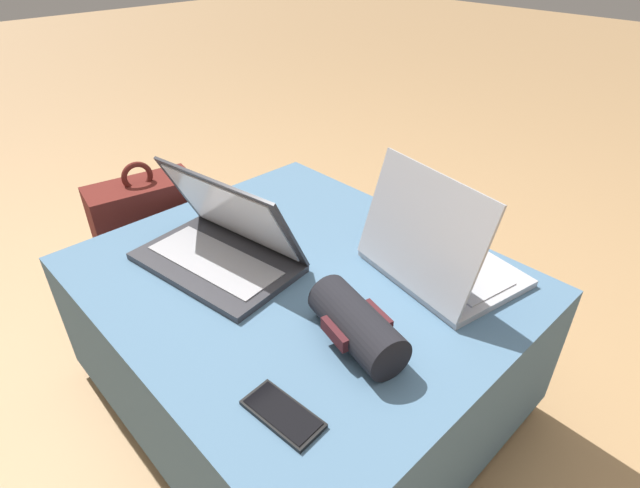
{
  "coord_description": "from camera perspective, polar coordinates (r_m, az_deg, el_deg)",
  "views": [
    {
      "loc": [
        0.71,
        -0.6,
        1.09
      ],
      "look_at": [
        0.03,
        0.04,
        0.48
      ],
      "focal_mm": 28.0,
      "sensor_mm": 36.0,
      "label": 1
    }
  ],
  "objects": [
    {
      "name": "backpack",
      "position": [
        1.67,
        -18.63,
        -0.35
      ],
      "size": [
        0.23,
        0.33,
        0.51
      ],
      "rotation": [
        0.0,
        0.0,
        -1.75
      ],
      "color": "#5B1E19",
      "rests_on": "ground_plane"
    },
    {
      "name": "laptop_near",
      "position": [
        1.2,
        -11.22,
        -0.06
      ],
      "size": [
        0.41,
        0.29,
        0.22
      ],
      "rotation": [
        0.0,
        0.0,
        0.15
      ],
      "color": "#333338",
      "rests_on": "ottoman"
    },
    {
      "name": "wrist_brace",
      "position": [
        0.96,
        4.22,
        -9.18
      ],
      "size": [
        0.23,
        0.14,
        0.09
      ],
      "rotation": [
        0.0,
        0.0,
        6.05
      ],
      "color": "black",
      "rests_on": "ottoman"
    },
    {
      "name": "ground_plane",
      "position": [
        1.43,
        -2.09,
        -16.32
      ],
      "size": [
        14.0,
        14.0,
        0.0
      ],
      "primitive_type": "plane",
      "color": "tan"
    },
    {
      "name": "cell_phone",
      "position": [
        0.87,
        -4.3,
        -18.77
      ],
      "size": [
        0.15,
        0.08,
        0.01
      ],
      "rotation": [
        0.0,
        0.0,
        1.66
      ],
      "color": "black",
      "rests_on": "ottoman"
    },
    {
      "name": "ottoman",
      "position": [
        1.29,
        -2.27,
        -10.5
      ],
      "size": [
        0.97,
        0.83,
        0.4
      ],
      "color": "#2A3D4E",
      "rests_on": "ground_plane"
    },
    {
      "name": "laptop_far",
      "position": [
        1.15,
        13.18,
        -1.26
      ],
      "size": [
        0.36,
        0.31,
        0.26
      ],
      "rotation": [
        0.0,
        0.0,
        2.97
      ],
      "color": "#B7B7BC",
      "rests_on": "ottoman"
    }
  ]
}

